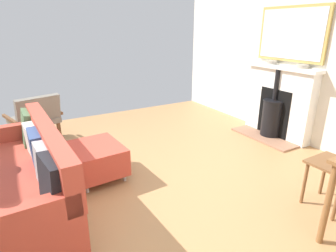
{
  "coord_description": "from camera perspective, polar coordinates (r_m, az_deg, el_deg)",
  "views": [
    {
      "loc": [
        0.92,
        2.56,
        1.69
      ],
      "look_at": [
        -0.66,
        -0.18,
        0.56
      ],
      "focal_mm": 29.84,
      "sensor_mm": 36.0,
      "label": 1
    }
  ],
  "objects": [
    {
      "name": "ground_plane",
      "position": [
        3.2,
        -8.89,
        -12.51
      ],
      "size": [
        5.79,
        5.61,
        0.01
      ],
      "primitive_type": "cube",
      "color": "#A87A4C"
    },
    {
      "name": "wall_left",
      "position": [
        4.6,
        26.88,
        13.38
      ],
      "size": [
        0.12,
        5.61,
        2.69
      ],
      "primitive_type": "cube",
      "color": "silver",
      "rests_on": "ground"
    },
    {
      "name": "fireplace",
      "position": [
        4.74,
        21.37,
        3.83
      ],
      "size": [
        0.55,
        1.22,
        1.13
      ],
      "color": "#93664C",
      "rests_on": "ground"
    },
    {
      "name": "mirror_over_mantel",
      "position": [
        4.67,
        23.89,
        16.8
      ],
      "size": [
        0.04,
        1.13,
        0.78
      ],
      "color": "tan"
    },
    {
      "name": "mantel_bowl_near",
      "position": [
        4.76,
        20.47,
        12.13
      ],
      "size": [
        0.15,
        0.15,
        0.05
      ],
      "color": "#9E9384",
      "rests_on": "fireplace"
    },
    {
      "name": "mantel_bowl_far",
      "position": [
        4.43,
        25.86,
        10.93
      ],
      "size": [
        0.16,
        0.16,
        0.05
      ],
      "color": "#9E9384",
      "rests_on": "fireplace"
    },
    {
      "name": "sofa",
      "position": [
        2.95,
        -27.41,
        -9.3
      ],
      "size": [
        0.86,
        1.91,
        0.83
      ],
      "color": "#B2B2B7",
      "rests_on": "ground"
    },
    {
      "name": "ottoman",
      "position": [
        3.37,
        -14.35,
        -6.34
      ],
      "size": [
        0.59,
        0.7,
        0.4
      ],
      "color": "#B2B2B7",
      "rests_on": "ground"
    },
    {
      "name": "armchair_accent",
      "position": [
        4.52,
        -25.43,
        1.7
      ],
      "size": [
        0.8,
        0.74,
        0.77
      ],
      "color": "brown",
      "rests_on": "ground"
    }
  ]
}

